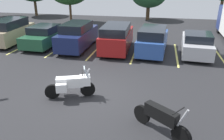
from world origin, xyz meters
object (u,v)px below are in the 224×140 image
object	(u,v)px
car_green	(46,36)
car_navy	(78,36)
car_tan	(10,31)
car_red	(117,38)
motorcycle_touring	(72,84)
car_blue	(153,40)
car_silver	(197,44)
motorcycle_second	(161,118)

from	to	relation	value
car_green	car_navy	xyz separation A→B (m)	(2.64, -0.21, 0.18)
car_tan	car_red	bearing A→B (deg)	-1.45
motorcycle_touring	car_blue	xyz separation A→B (m)	(3.10, 7.18, 0.26)
car_green	car_red	xyz separation A→B (m)	(5.52, -0.17, 0.19)
car_navy	car_tan	bearing A→B (deg)	177.40
motorcycle_touring	car_silver	bearing A→B (deg)	50.84
motorcycle_second	motorcycle_touring	bearing A→B (deg)	155.13
car_tan	car_navy	bearing A→B (deg)	-2.60
car_silver	car_green	bearing A→B (deg)	-179.66
car_green	car_navy	distance (m)	2.65
car_red	motorcycle_second	bearing A→B (deg)	-70.21
car_green	car_red	distance (m)	5.53
car_red	car_green	bearing A→B (deg)	178.21
car_tan	car_green	xyz separation A→B (m)	(3.07, -0.05, -0.19)
motorcycle_second	car_green	xyz separation A→B (m)	(-8.72, 9.06, 0.18)
motorcycle_second	car_red	distance (m)	9.46
motorcycle_second	car_navy	bearing A→B (deg)	124.52
car_navy	car_red	distance (m)	2.89
motorcycle_touring	car_navy	bearing A→B (deg)	107.95
motorcycle_touring	car_red	distance (m)	7.17
motorcycle_touring	car_silver	world-z (taller)	car_silver
car_red	car_silver	xyz separation A→B (m)	(5.42, 0.24, -0.21)
car_silver	car_red	bearing A→B (deg)	-177.49
motorcycle_touring	car_blue	size ratio (longest dim) A/B	0.44
motorcycle_second	car_blue	xyz separation A→B (m)	(-0.69, 8.94, 0.31)
car_blue	car_silver	xyz separation A→B (m)	(2.90, 0.19, -0.15)
motorcycle_touring	car_green	distance (m)	8.82
car_green	car_tan	bearing A→B (deg)	179.16
car_blue	car_red	bearing A→B (deg)	-178.94
motorcycle_touring	car_green	xyz separation A→B (m)	(-4.94, 7.31, 0.13)
car_green	car_blue	size ratio (longest dim) A/B	1.00
motorcycle_second	car_navy	world-z (taller)	car_navy
car_tan	car_green	bearing A→B (deg)	-0.84
car_silver	motorcycle_second	bearing A→B (deg)	-103.65
motorcycle_second	car_navy	xyz separation A→B (m)	(-6.09, 8.85, 0.36)
motorcycle_second	car_tan	bearing A→B (deg)	142.32
car_silver	car_navy	bearing A→B (deg)	-178.07
motorcycle_second	car_navy	size ratio (longest dim) A/B	0.40
motorcycle_touring	car_red	xyz separation A→B (m)	(0.59, 7.14, 0.32)
car_tan	car_green	world-z (taller)	car_tan
car_tan	car_red	world-z (taller)	car_tan
car_navy	car_blue	xyz separation A→B (m)	(5.40, 0.09, -0.05)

